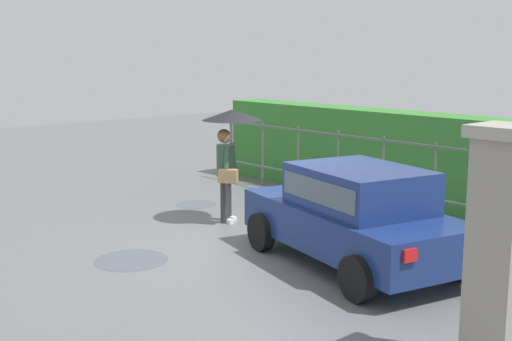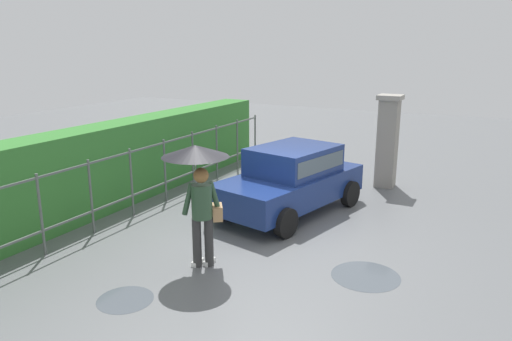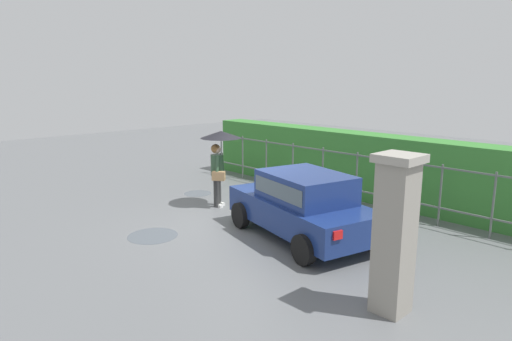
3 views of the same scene
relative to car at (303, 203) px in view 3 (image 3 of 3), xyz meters
The scene contains 8 objects.
ground_plane 1.84m from the car, 168.84° to the right, with size 40.00×40.00×0.00m, color slate.
car is the anchor object (origin of this frame).
pedestrian 3.33m from the car, behind, with size 1.10×1.10×2.07m.
gate_pillar 3.36m from the car, 25.52° to the right, with size 0.60×0.60×2.42m.
fence_section 3.23m from the car, 112.52° to the left, with size 10.59×0.05×1.50m.
hedge_row 4.11m from the car, 107.54° to the left, with size 11.54×0.90×1.90m, color #387F33.
puddle_near 3.43m from the car, 135.35° to the right, with size 1.11×1.11×0.00m, color #4C545B.
puddle_far 4.85m from the car, behind, with size 0.83×0.83×0.00m, color #4C545B.
Camera 3 is at (7.76, -6.85, 3.47)m, focal length 31.38 mm.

